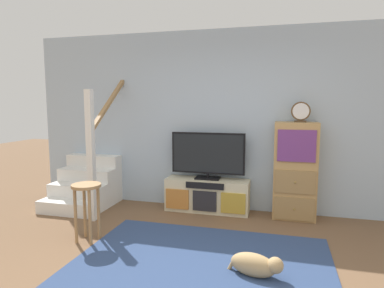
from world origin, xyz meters
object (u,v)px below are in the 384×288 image
at_px(side_cabinet, 295,171).
at_px(dog, 256,265).
at_px(desk_clock, 301,112).
at_px(bar_stool_near, 87,199).
at_px(television, 208,154).
at_px(media_console, 207,195).

bearing_deg(side_cabinet, dog, -102.51).
distance_m(side_cabinet, desk_clock, 0.82).
bearing_deg(bar_stool_near, desk_clock, 30.54).
height_order(television, side_cabinet, side_cabinet).
bearing_deg(side_cabinet, television, 179.37).
distance_m(television, bar_stool_near, 1.87).
xyz_separation_m(media_console, side_cabinet, (1.24, 0.01, 0.43)).
distance_m(media_console, desk_clock, 1.80).
bearing_deg(television, bar_stool_near, -127.80).
bearing_deg(television, media_console, -90.00).
height_order(television, bar_stool_near, television).
relative_size(desk_clock, bar_stool_near, 0.41).
relative_size(television, bar_stool_near, 1.60).
bearing_deg(television, desk_clock, -1.28).
bearing_deg(desk_clock, media_console, 179.78).
distance_m(television, side_cabinet, 1.26).
height_order(television, desk_clock, desk_clock).
xyz_separation_m(side_cabinet, dog, (-0.39, -1.77, -0.56)).
xyz_separation_m(media_console, bar_stool_near, (-1.13, -1.43, 0.27)).
height_order(media_console, bar_stool_near, bar_stool_near).
bearing_deg(side_cabinet, bar_stool_near, -148.73).
relative_size(media_console, dog, 2.33).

